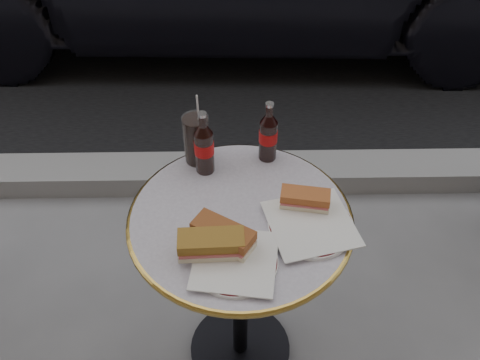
{
  "coord_description": "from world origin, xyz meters",
  "views": [
    {
      "loc": [
        -0.02,
        -0.99,
        1.81
      ],
      "look_at": [
        0.0,
        0.05,
        0.82
      ],
      "focal_mm": 40.0,
      "sensor_mm": 36.0,
      "label": 1
    }
  ],
  "objects_px": {
    "bistro_table": "(240,293)",
    "cola_bottle_right": "(268,131)",
    "plate_right": "(311,226)",
    "plate_left": "(235,262)",
    "cola_glass": "(196,139)",
    "cola_bottle_left": "(204,143)"
  },
  "relations": [
    {
      "from": "bistro_table",
      "to": "cola_bottle_right",
      "type": "xyz_separation_m",
      "value": [
        0.09,
        0.24,
        0.47
      ]
    },
    {
      "from": "plate_right",
      "to": "cola_bottle_right",
      "type": "bearing_deg",
      "value": 109.32
    },
    {
      "from": "plate_right",
      "to": "cola_glass",
      "type": "relative_size",
      "value": 1.43
    },
    {
      "from": "bistro_table",
      "to": "cola_bottle_right",
      "type": "bearing_deg",
      "value": 70.3
    },
    {
      "from": "plate_right",
      "to": "plate_left",
      "type": "bearing_deg",
      "value": -149.81
    },
    {
      "from": "cola_bottle_left",
      "to": "cola_bottle_right",
      "type": "relative_size",
      "value": 1.04
    },
    {
      "from": "cola_bottle_right",
      "to": "cola_glass",
      "type": "xyz_separation_m",
      "value": [
        -0.21,
        -0.01,
        -0.02
      ]
    },
    {
      "from": "bistro_table",
      "to": "cola_bottle_right",
      "type": "height_order",
      "value": "cola_bottle_right"
    },
    {
      "from": "cola_bottle_left",
      "to": "plate_right",
      "type": "bearing_deg",
      "value": -39.0
    },
    {
      "from": "plate_left",
      "to": "cola_bottle_right",
      "type": "height_order",
      "value": "cola_bottle_right"
    },
    {
      "from": "bistro_table",
      "to": "plate_left",
      "type": "bearing_deg",
      "value": -95.59
    },
    {
      "from": "cola_bottle_right",
      "to": "cola_glass",
      "type": "height_order",
      "value": "cola_bottle_right"
    },
    {
      "from": "cola_glass",
      "to": "plate_left",
      "type": "bearing_deg",
      "value": -74.63
    },
    {
      "from": "plate_left",
      "to": "cola_bottle_right",
      "type": "xyz_separation_m",
      "value": [
        0.1,
        0.4,
        0.09
      ]
    },
    {
      "from": "bistro_table",
      "to": "plate_right",
      "type": "relative_size",
      "value": 3.19
    },
    {
      "from": "bistro_table",
      "to": "cola_glass",
      "type": "relative_size",
      "value": 4.58
    },
    {
      "from": "plate_right",
      "to": "cola_bottle_right",
      "type": "relative_size",
      "value": 1.14
    },
    {
      "from": "plate_left",
      "to": "cola_bottle_left",
      "type": "bearing_deg",
      "value": 103.6
    },
    {
      "from": "cola_bottle_right",
      "to": "cola_glass",
      "type": "bearing_deg",
      "value": -178.1
    },
    {
      "from": "bistro_table",
      "to": "cola_bottle_left",
      "type": "height_order",
      "value": "cola_bottle_left"
    },
    {
      "from": "cola_bottle_right",
      "to": "plate_right",
      "type": "bearing_deg",
      "value": -70.68
    },
    {
      "from": "cola_bottle_right",
      "to": "plate_left",
      "type": "bearing_deg",
      "value": -104.23
    }
  ]
}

